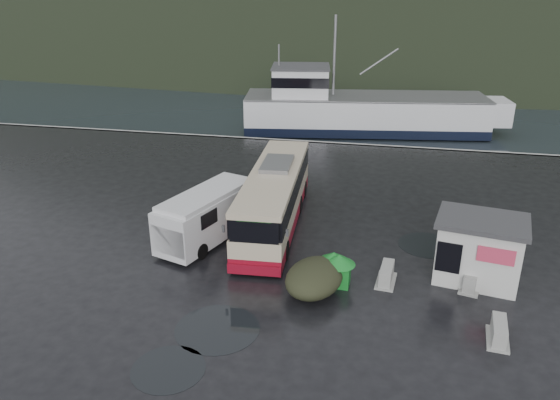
% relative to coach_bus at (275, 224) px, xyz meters
% --- Properties ---
extents(ground, '(160.00, 160.00, 0.00)m').
position_rel_coach_bus_xyz_m(ground, '(0.43, -4.61, 0.00)').
color(ground, black).
rests_on(ground, ground).
extents(harbor_water, '(300.00, 180.00, 0.02)m').
position_rel_coach_bus_xyz_m(harbor_water, '(0.43, 105.39, 0.00)').
color(harbor_water, black).
rests_on(harbor_water, ground).
extents(quay_edge, '(160.00, 0.60, 1.50)m').
position_rel_coach_bus_xyz_m(quay_edge, '(0.43, 15.39, 0.00)').
color(quay_edge, '#999993').
rests_on(quay_edge, ground).
extents(headland, '(780.00, 540.00, 570.00)m').
position_rel_coach_bus_xyz_m(headland, '(10.43, 245.39, 0.00)').
color(headland, black).
rests_on(headland, ground).
extents(coach_bus, '(3.40, 11.23, 3.13)m').
position_rel_coach_bus_xyz_m(coach_bus, '(0.00, 0.00, 0.00)').
color(coach_bus, '#BFAE90').
rests_on(coach_bus, ground).
extents(white_van, '(3.88, 6.36, 2.51)m').
position_rel_coach_bus_xyz_m(white_van, '(-2.78, -2.31, 0.00)').
color(white_van, silver).
rests_on(white_van, ground).
extents(waste_bin_left, '(1.01, 1.01, 1.36)m').
position_rel_coach_bus_xyz_m(waste_bin_left, '(3.84, -5.21, 0.00)').
color(waste_bin_left, '#157B25').
rests_on(waste_bin_left, ground).
extents(waste_bin_right, '(1.17, 1.17, 1.30)m').
position_rel_coach_bus_xyz_m(waste_bin_right, '(3.58, -4.93, 0.00)').
color(waste_bin_right, '#157B25').
rests_on(waste_bin_right, ground).
extents(dome_tent, '(2.82, 3.51, 1.22)m').
position_rel_coach_bus_xyz_m(dome_tent, '(2.92, -5.96, 0.00)').
color(dome_tent, '#292B1A').
rests_on(dome_tent, ground).
extents(ticket_kiosk, '(4.02, 3.32, 2.80)m').
position_rel_coach_bus_xyz_m(ticket_kiosk, '(9.47, -3.65, 0.00)').
color(ticket_kiosk, silver).
rests_on(ticket_kiosk, ground).
extents(jersey_barrier_a, '(0.92, 1.60, 0.76)m').
position_rel_coach_bus_xyz_m(jersey_barrier_a, '(5.79, -4.68, 0.00)').
color(jersey_barrier_a, '#999993').
rests_on(jersey_barrier_a, ground).
extents(jersey_barrier_b, '(1.13, 1.68, 0.77)m').
position_rel_coach_bus_xyz_m(jersey_barrier_b, '(9.22, -4.42, 0.00)').
color(jersey_barrier_b, '#999993').
rests_on(jersey_barrier_b, ground).
extents(jersey_barrier_c, '(0.91, 1.57, 0.75)m').
position_rel_coach_bus_xyz_m(jersey_barrier_c, '(9.75, -7.90, 0.00)').
color(jersey_barrier_c, '#999993').
rests_on(jersey_barrier_c, ground).
extents(fishing_trawler, '(26.02, 9.16, 10.19)m').
position_rel_coach_bus_xyz_m(fishing_trawler, '(3.15, 24.54, 0.00)').
color(fishing_trawler, silver).
rests_on(fishing_trawler, ground).
extents(puddles, '(11.35, 13.48, 0.01)m').
position_rel_coach_bus_xyz_m(puddles, '(2.19, -7.09, 0.01)').
color(puddles, black).
rests_on(puddles, ground).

